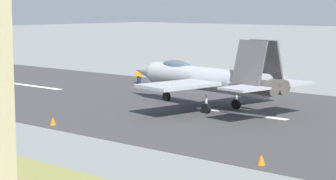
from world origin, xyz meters
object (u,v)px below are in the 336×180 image
object	(u,v)px
crew_person	(139,76)
marker_cone_mid	(53,121)
marker_cone_near	(261,160)
fighter_jet	(206,78)

from	to	relation	value
crew_person	marker_cone_mid	distance (m)	23.36
marker_cone_near	marker_cone_mid	world-z (taller)	same
fighter_jet	marker_cone_mid	size ratio (longest dim) A/B	31.40
crew_person	marker_cone_mid	xyz separation A→B (m)	(-11.35, 20.41, -0.52)
marker_cone_near	marker_cone_mid	xyz separation A→B (m)	(16.45, 0.00, 0.00)
fighter_jet	marker_cone_near	size ratio (longest dim) A/B	31.40
crew_person	marker_cone_near	bearing A→B (deg)	143.72
fighter_jet	marker_cone_mid	xyz separation A→B (m)	(3.47, 12.37, -2.12)
marker_cone_mid	fighter_jet	bearing A→B (deg)	-105.65
fighter_jet	crew_person	xyz separation A→B (m)	(14.82, -8.04, -1.61)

